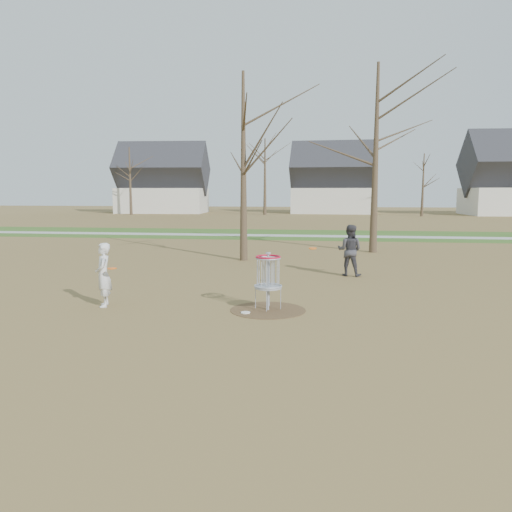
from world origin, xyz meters
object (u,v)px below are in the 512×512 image
(player_throwing, at_px, (350,250))
(disc_golf_basket, at_px, (268,272))
(player_standing, at_px, (103,275))
(disc_grounded, at_px, (245,313))

(player_throwing, xyz_separation_m, disc_golf_basket, (-2.12, -5.24, 0.06))
(player_standing, bearing_deg, disc_grounded, 65.10)
(player_standing, bearing_deg, player_throwing, 109.92)
(player_throwing, distance_m, disc_grounded, 6.25)
(player_standing, height_order, disc_golf_basket, player_standing)
(player_throwing, distance_m, disc_golf_basket, 5.65)
(disc_golf_basket, bearing_deg, player_throwing, 67.93)
(player_standing, height_order, disc_grounded, player_standing)
(player_throwing, xyz_separation_m, disc_grounded, (-2.60, -5.62, -0.84))
(player_standing, relative_size, player_throwing, 0.91)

